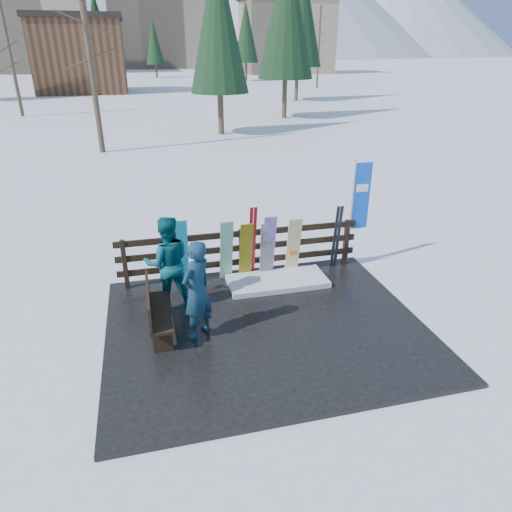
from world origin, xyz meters
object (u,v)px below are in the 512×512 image
object	(u,v)px
snowboard_4	(266,250)
person_front	(197,290)
snowboard_0	(182,253)
snowboard_2	(246,251)
snowboard_3	(269,246)
rental_flag	(359,200)
snowboard_5	(293,246)
snowboard_1	(226,251)
person_back	(168,263)
bench	(156,309)

from	to	relation	value
snowboard_4	person_front	xyz separation A→B (m)	(-1.83, -2.00, 0.27)
snowboard_0	snowboard_4	bearing A→B (deg)	0.00
snowboard_2	snowboard_3	bearing A→B (deg)	-0.00
snowboard_3	rental_flag	xyz separation A→B (m)	(2.27, 0.27, 0.84)
snowboard_0	rental_flag	bearing A→B (deg)	3.65
snowboard_2	snowboard_4	distance (m)	0.48
snowboard_4	rental_flag	distance (m)	2.52
snowboard_3	snowboard_5	distance (m)	0.59
snowboard_3	snowboard_1	bearing A→B (deg)	180.00
person_front	person_back	size ratio (longest dim) A/B	0.97
snowboard_0	person_back	xyz separation A→B (m)	(-0.35, -0.77, 0.17)
snowboard_4	snowboard_5	distance (m)	0.65
snowboard_1	snowboard_0	bearing A→B (deg)	-180.00
snowboard_0	rental_flag	world-z (taller)	rental_flag
rental_flag	snowboard_3	bearing A→B (deg)	-173.23
snowboard_3	snowboard_4	distance (m)	0.11
snowboard_3	person_front	distance (m)	2.75
snowboard_4	person_front	world-z (taller)	person_front
snowboard_3	rental_flag	world-z (taller)	rental_flag
snowboard_3	snowboard_4	xyz separation A→B (m)	(-0.06, 0.00, -0.09)
snowboard_4	person_front	distance (m)	2.72
bench	snowboard_5	distance (m)	3.67
snowboard_0	snowboard_5	bearing A→B (deg)	0.00
snowboard_2	rental_flag	size ratio (longest dim) A/B	0.56
snowboard_0	snowboard_3	bearing A→B (deg)	0.00
snowboard_5	person_front	world-z (taller)	person_front
snowboard_2	bench	bearing A→B (deg)	-140.07
snowboard_0	bench	bearing A→B (deg)	-111.08
snowboard_3	person_back	world-z (taller)	person_back
snowboard_1	snowboard_2	distance (m)	0.45
person_front	rental_flag	bearing A→B (deg)	166.54
rental_flag	bench	bearing A→B (deg)	-157.59
snowboard_3	rental_flag	bearing A→B (deg)	6.77
person_front	person_back	distance (m)	1.30
snowboard_5	person_front	distance (m)	3.19
snowboard_2	rental_flag	distance (m)	2.96
bench	snowboard_0	bearing A→B (deg)	68.92
person_back	snowboard_2	bearing A→B (deg)	-157.39
snowboard_2	snowboard_5	bearing A→B (deg)	-0.00
snowboard_3	snowboard_5	bearing A→B (deg)	0.00
snowboard_3	person_front	size ratio (longest dim) A/B	0.82
person_back	snowboard_1	bearing A→B (deg)	-150.75
snowboard_0	person_front	distance (m)	2.01
person_back	snowboard_3	bearing A→B (deg)	-162.46
snowboard_5	snowboard_0	bearing A→B (deg)	180.00
bench	rental_flag	size ratio (longest dim) A/B	0.58
snowboard_2	snowboard_3	distance (m)	0.54
snowboard_2	person_front	size ratio (longest dim) A/B	0.77
snowboard_0	snowboard_1	size ratio (longest dim) A/B	1.05
person_front	snowboard_5	bearing A→B (deg)	176.88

